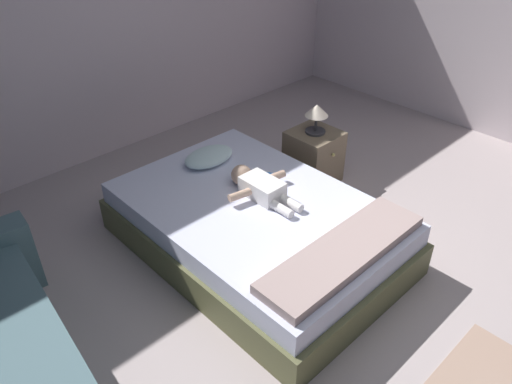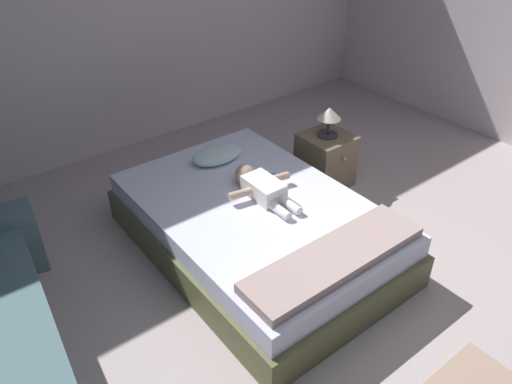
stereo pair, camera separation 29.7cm
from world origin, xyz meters
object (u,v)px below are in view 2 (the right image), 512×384
at_px(pillow, 217,154).
at_px(nightstand, 325,160).
at_px(bed, 256,227).
at_px(toothbrush, 276,174).
at_px(baby, 261,186).
at_px(lamp, 329,116).

height_order(pillow, nightstand, pillow).
xyz_separation_m(bed, toothbrush, (0.35, 0.21, 0.22)).
bearing_deg(baby, bed, -142.79).
bearing_deg(toothbrush, pillow, 115.89).
distance_m(pillow, baby, 0.61).
relative_size(toothbrush, lamp, 0.52).
xyz_separation_m(bed, nightstand, (1.05, 0.35, 0.04)).
height_order(toothbrush, lamp, lamp).
xyz_separation_m(bed, pillow, (0.13, 0.68, 0.27)).
relative_size(bed, nightstand, 4.29).
bearing_deg(nightstand, baby, -163.74).
bearing_deg(bed, nightstand, 18.60).
relative_size(bed, baby, 3.27).
xyz_separation_m(bed, lamp, (1.05, 0.35, 0.46)).
xyz_separation_m(pillow, lamp, (0.93, -0.33, 0.19)).
bearing_deg(bed, toothbrush, 30.61).
height_order(pillow, toothbrush, pillow).
xyz_separation_m(toothbrush, lamp, (0.70, 0.15, 0.24)).
xyz_separation_m(nightstand, lamp, (0.00, 0.00, 0.43)).
distance_m(pillow, nightstand, 1.01).
relative_size(bed, toothbrush, 15.27).
relative_size(nightstand, lamp, 1.86).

